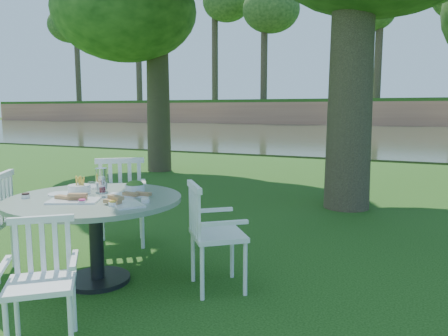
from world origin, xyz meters
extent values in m
plane|color=#12390C|center=(0.00, 0.00, 0.00)|extent=(140.00, 140.00, 0.00)
cylinder|color=black|center=(-0.51, -1.35, 0.02)|extent=(0.56, 0.56, 0.04)
cylinder|color=black|center=(-0.51, -1.35, 0.38)|extent=(0.12, 0.12, 0.68)
cylinder|color=gray|center=(-0.51, -1.35, 0.74)|extent=(1.48, 1.48, 0.04)
cylinder|color=white|center=(0.77, -1.07, 0.22)|extent=(0.04, 0.04, 0.45)
cylinder|color=white|center=(0.52, -0.76, 0.22)|extent=(0.04, 0.04, 0.45)
cylinder|color=white|center=(0.50, -1.30, 0.22)|extent=(0.04, 0.04, 0.45)
cylinder|color=white|center=(0.25, -0.99, 0.22)|extent=(0.04, 0.04, 0.45)
cube|color=white|center=(0.51, -1.03, 0.47)|extent=(0.61, 0.62, 0.04)
cube|color=white|center=(0.36, -1.16, 0.67)|extent=(0.32, 0.38, 0.46)
cylinder|color=white|center=(-0.93, -0.10, 0.25)|extent=(0.04, 0.04, 0.49)
cylinder|color=white|center=(-1.28, -0.36, 0.25)|extent=(0.04, 0.04, 0.49)
cylinder|color=white|center=(-0.69, -0.41, 0.25)|extent=(0.04, 0.04, 0.49)
cylinder|color=white|center=(-1.04, -0.68, 0.25)|extent=(0.04, 0.04, 0.49)
cube|color=white|center=(-0.99, -0.39, 0.51)|extent=(0.68, 0.67, 0.04)
cube|color=white|center=(-0.85, -0.56, 0.74)|extent=(0.43, 0.34, 0.50)
cylinder|color=white|center=(-1.49, -1.40, 0.23)|extent=(0.04, 0.04, 0.47)
cube|color=white|center=(-1.36, -1.57, 0.71)|extent=(0.29, 0.42, 0.48)
cylinder|color=white|center=(-0.13, -2.58, 0.20)|extent=(0.03, 0.03, 0.40)
cylinder|color=white|center=(0.14, -2.35, 0.20)|extent=(0.03, 0.03, 0.40)
cylinder|color=white|center=(-0.34, -2.33, 0.20)|extent=(0.03, 0.03, 0.40)
cylinder|color=white|center=(-0.07, -2.10, 0.20)|extent=(0.03, 0.03, 0.40)
cube|color=white|center=(-0.10, -2.34, 0.42)|extent=(0.55, 0.55, 0.04)
cube|color=white|center=(-0.21, -2.20, 0.61)|extent=(0.34, 0.29, 0.41)
cube|color=white|center=(-0.55, -1.56, 0.76)|extent=(0.47, 0.40, 0.02)
cube|color=white|center=(-0.09, -1.47, 0.76)|extent=(0.41, 0.38, 0.01)
cube|color=white|center=(-0.28, -1.17, 0.76)|extent=(0.41, 0.34, 0.02)
cylinder|color=white|center=(-0.86, -1.37, 0.76)|extent=(0.25, 0.25, 0.01)
cylinder|color=white|center=(-0.90, -1.01, 0.76)|extent=(0.25, 0.25, 0.01)
cylinder|color=white|center=(-0.76, -1.26, 0.79)|extent=(0.20, 0.20, 0.08)
cylinder|color=white|center=(-0.37, -0.97, 0.79)|extent=(0.19, 0.19, 0.06)
cylinder|color=silver|center=(-0.64, -1.11, 0.86)|extent=(0.11, 0.11, 0.22)
cylinder|color=white|center=(-0.47, -1.30, 0.84)|extent=(0.06, 0.06, 0.18)
cylinder|color=white|center=(-0.59, -1.29, 0.82)|extent=(0.07, 0.07, 0.12)
cylinder|color=white|center=(-0.75, -1.28, 0.81)|extent=(0.06, 0.06, 0.10)
cylinder|color=white|center=(-0.42, -1.60, 0.77)|extent=(0.06, 0.06, 0.03)
cylinder|color=white|center=(-0.15, -1.55, 0.77)|extent=(0.07, 0.07, 0.03)
cylinder|color=white|center=(0.01, -1.34, 0.77)|extent=(0.07, 0.07, 0.03)
cylinder|color=white|center=(-1.02, -1.62, 0.77)|extent=(0.07, 0.07, 0.03)
ellipsoid|color=#1B3D13|center=(-3.88, 4.82, 3.74)|extent=(3.98, 3.98, 2.79)
cube|color=#2B321E|center=(0.00, 23.00, 0.00)|extent=(100.00, 28.00, 0.12)
cube|color=#AA6A4F|center=(0.00, 38.50, 1.10)|extent=(100.00, 3.00, 2.20)
cube|color=#12390C|center=(0.00, 46.00, 2.35)|extent=(100.00, 18.00, 0.30)
cylinder|color=black|center=(-40.00, 40.50, 8.70)|extent=(0.70, 0.70, 13.00)
ellipsoid|color=#1B3D13|center=(-40.00, 40.50, 11.95)|extent=(5.60, 5.60, 4.48)
cylinder|color=black|center=(-31.00, 40.50, 8.70)|extent=(0.70, 0.70, 13.00)
ellipsoid|color=#1B3D13|center=(-31.00, 40.50, 11.95)|extent=(5.60, 5.60, 4.48)
cylinder|color=black|center=(-22.00, 40.50, 8.70)|extent=(0.70, 0.70, 13.00)
ellipsoid|color=#1B3D13|center=(-22.00, 40.50, 11.95)|extent=(5.60, 5.60, 4.48)
cylinder|color=black|center=(-13.00, 40.50, 8.70)|extent=(0.70, 0.70, 13.00)
ellipsoid|color=#1B3D13|center=(-13.00, 40.50, 11.95)|extent=(5.60, 5.60, 4.48)
cylinder|color=black|center=(-4.00, 40.50, 8.70)|extent=(0.70, 0.70, 13.00)
camera|label=1|loc=(2.04, -4.23, 1.51)|focal=35.00mm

